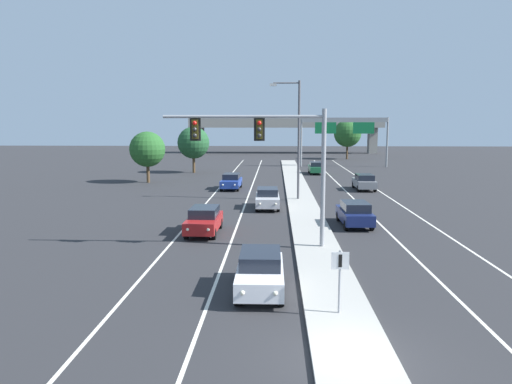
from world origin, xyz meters
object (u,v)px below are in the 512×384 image
Objects in this scene: median_sign_post at (340,272)px; tree_far_left_a at (193,143)px; car_oncoming_silver at (267,198)px; highway_sign_gantry at (344,126)px; street_lamp_median at (296,133)px; car_oncoming_red at (204,220)px; car_oncoming_blue at (231,181)px; car_oncoming_white at (260,271)px; car_receding_navy at (355,213)px; car_receding_green at (316,168)px; tree_far_left_c at (147,149)px; tree_far_right_b at (348,133)px; car_receding_grey at (364,182)px; overhead_signal_mast at (272,148)px.

median_sign_post is 0.36× the size of tree_far_left_a.
median_sign_post reaches higher than car_oncoming_silver.
highway_sign_gantry reaches higher than car_oncoming_silver.
street_lamp_median reaches higher than median_sign_post.
car_oncoming_red is 0.34× the size of highway_sign_gantry.
highway_sign_gantry is (14.73, 46.29, 5.34)m from car_oncoming_red.
street_lamp_median is at bearing 91.01° from median_sign_post.
car_oncoming_blue is at bearing -68.23° from tree_far_left_a.
car_oncoming_white and car_receding_navy have the same top height.
car_receding_green is 0.34× the size of highway_sign_gantry.
street_lamp_median is at bearing -104.61° from highway_sign_gantry.
street_lamp_median is 0.75× the size of highway_sign_gantry.
tree_far_left_c reaches higher than car_oncoming_blue.
car_receding_navy and car_receding_green have the same top height.
highway_sign_gantry is at bearing 64.84° from car_receding_green.
tree_far_left_a is 11.56m from tree_far_left_c.
street_lamp_median is 1.63× the size of tree_far_left_a.
car_receding_navy is 1.01× the size of car_receding_green.
tree_far_right_b reaches higher than car_receding_green.
car_receding_navy is at bearing -64.44° from tree_far_left_a.
car_oncoming_blue and car_receding_navy have the same top height.
car_receding_grey is at bearing -95.91° from tree_far_right_b.
overhead_signal_mast reaches higher than car_receding_green.
overhead_signal_mast is at bearing -88.17° from car_oncoming_silver.
highway_sign_gantry is (11.01, 56.47, 5.34)m from car_oncoming_white.
median_sign_post is at bearing -74.98° from tree_far_left_a.
highway_sign_gantry is at bearing 72.35° from car_oncoming_red.
street_lamp_median is at bearing -135.39° from car_receding_grey.
car_receding_green is (5.95, 26.52, 0.00)m from car_oncoming_silver.
street_lamp_median is 11.17m from car_receding_grey.
street_lamp_median is at bearing -37.34° from tree_far_left_c.
overhead_signal_mast is 13.19m from car_oncoming_silver.
overhead_signal_mast reaches higher than tree_far_right_b.
car_receding_grey is (13.16, 20.01, 0.00)m from car_oncoming_red.
street_lamp_median is 2.24× the size of car_receding_grey.
car_oncoming_white is at bearing -100.80° from tree_far_right_b.
tree_far_right_b is at bearing 79.20° from car_oncoming_white.
overhead_signal_mast reaches higher than car_oncoming_silver.
car_oncoming_blue is 0.34× the size of highway_sign_gantry.
highway_sign_gantry is at bearing 25.13° from tree_far_left_a.
tree_far_right_b is at bearing 74.29° from car_oncoming_red.
car_receding_grey is at bearing 72.62° from car_oncoming_white.
tree_far_left_a is at bearing 140.61° from car_receding_grey.
median_sign_post is 48.25m from car_receding_green.
overhead_signal_mast is 1.16× the size of tree_far_right_b.
car_receding_grey is 0.78× the size of tree_far_left_c.
tree_far_left_a reaches higher than car_receding_green.
overhead_signal_mast is 31.94m from tree_far_left_c.
tree_far_left_c is (-9.96, 25.20, 2.90)m from car_oncoming_red.
street_lamp_median is at bearing 83.20° from overhead_signal_mast.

